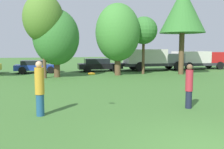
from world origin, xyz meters
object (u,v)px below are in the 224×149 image
tree_1 (43,19)px  person_thrower (40,88)px  frisbee (92,74)px  parked_car_black (99,65)px  tree_4 (144,31)px  parked_car_blue (36,66)px  delivery_truck_red (198,59)px  delivery_truck_grey (152,58)px  person_catcher (189,86)px  tree_5 (183,11)px  tree_2 (56,37)px  tree_3 (118,33)px

tree_1 → person_thrower: bearing=-91.0°
frisbee → parked_car_black: 16.04m
frisbee → tree_1: bearing=98.5°
tree_4 → parked_car_blue: tree_4 is taller
tree_4 → delivery_truck_red: (7.92, 3.26, -2.74)m
person_thrower → delivery_truck_grey: (11.20, 15.36, 0.28)m
parked_car_black → tree_1: bearing=-138.6°
person_catcher → tree_5: size_ratio=0.23×
delivery_truck_red → tree_4: bearing=-156.4°
tree_5 → frisbee: bearing=-133.2°
person_catcher → parked_car_blue: person_catcher is taller
tree_1 → parked_car_blue: bearing=99.8°
person_catcher → delivery_truck_red: bearing=-121.3°
person_catcher → tree_4: bearing=-100.5°
frisbee → tree_5: size_ratio=0.04×
frisbee → parked_car_blue: bearing=98.9°
person_catcher → delivery_truck_grey: delivery_truck_grey is taller
frisbee → tree_2: (-0.69, 11.55, 1.80)m
delivery_truck_red → person_catcher: bearing=-124.2°
frisbee → parked_car_blue: 15.82m
person_catcher → tree_5: 13.89m
parked_car_black → delivery_truck_red: 11.23m
tree_3 → tree_5: bearing=-7.8°
tree_2 → delivery_truck_red: 16.15m
tree_1 → delivery_truck_grey: (11.01, 4.18, -3.34)m
tree_2 → parked_car_black: 6.48m
tree_4 → delivery_truck_red: bearing=22.4°
tree_3 → delivery_truck_red: tree_3 is taller
person_thrower → parked_car_black: (5.53, 15.70, -0.30)m
person_thrower → frisbee: (1.84, 0.11, 0.43)m
tree_4 → frisbee: bearing=-120.3°
person_catcher → parked_car_blue: 17.26m
tree_4 → parked_car_blue: size_ratio=1.27×
delivery_truck_grey → parked_car_blue: bearing=179.4°
person_thrower → delivery_truck_red: 22.69m
tree_2 → frisbee: bearing=-86.6°
tree_3 → parked_car_black: size_ratio=1.38×
person_catcher → delivery_truck_grey: (5.63, 15.76, 0.36)m
tree_1 → delivery_truck_red: size_ratio=1.05×
person_catcher → tree_1: size_ratio=0.27×
tree_3 → delivery_truck_grey: (4.89, 3.62, -2.41)m
tree_5 → delivery_truck_grey: size_ratio=1.12×
delivery_truck_grey → tree_5: bearing=-78.2°
person_catcher → tree_3: (0.73, 12.14, 2.76)m
tree_3 → parked_car_blue: (-6.90, 3.98, -3.02)m
tree_1 → delivery_truck_grey: bearing=20.8°
parked_car_black → person_catcher: bearing=-88.6°
tree_2 → delivery_truck_grey: 10.89m
tree_1 → tree_2: size_ratio=1.19×
tree_1 → parked_car_blue: size_ratio=1.60×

